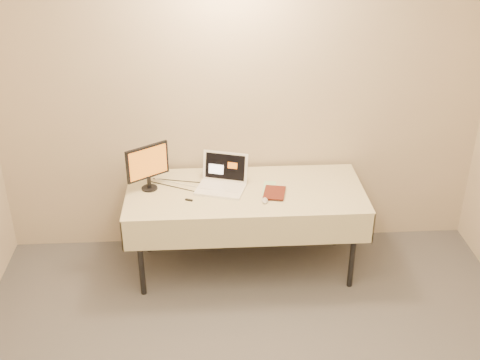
{
  "coord_description": "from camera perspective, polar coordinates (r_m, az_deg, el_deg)",
  "views": [
    {
      "loc": [
        -0.29,
        -2.05,
        3.02
      ],
      "look_at": [
        -0.05,
        1.99,
        0.86
      ],
      "focal_mm": 45.0,
      "sensor_mm": 36.0,
      "label": 1
    }
  ],
  "objects": [
    {
      "name": "paper_form",
      "position": [
        4.73,
        2.77,
        -0.79
      ],
      "size": [
        0.14,
        0.25,
        0.0
      ],
      "primitive_type": "cube",
      "rotation": [
        0.0,
        0.0,
        -0.18
      ],
      "color": "#ADDAAE",
      "rests_on": "table"
    },
    {
      "name": "monitor",
      "position": [
        4.68,
        -8.75,
        1.5
      ],
      "size": [
        0.31,
        0.22,
        0.37
      ],
      "rotation": [
        0.0,
        0.0,
        0.6
      ],
      "color": "black",
      "rests_on": "table"
    },
    {
      "name": "usb_dongle",
      "position": [
        4.57,
        -4.87,
        -1.9
      ],
      "size": [
        0.06,
        0.04,
        0.01
      ],
      "primitive_type": "cube",
      "rotation": [
        0.0,
        0.0,
        -0.43
      ],
      "color": "black",
      "rests_on": "table"
    },
    {
      "name": "clicker",
      "position": [
        4.54,
        2.37,
        -1.94
      ],
      "size": [
        0.05,
        0.1,
        0.02
      ],
      "primitive_type": "ellipsoid",
      "rotation": [
        0.0,
        0.0,
        -0.08
      ],
      "color": "#B5B5B8",
      "rests_on": "table"
    },
    {
      "name": "table",
      "position": [
        4.73,
        0.51,
        -1.64
      ],
      "size": [
        1.86,
        0.81,
        0.74
      ],
      "color": "black",
      "rests_on": "ground"
    },
    {
      "name": "laptop",
      "position": [
        4.72,
        -1.68,
        0.01
      ],
      "size": [
        0.44,
        0.41,
        0.25
      ],
      "rotation": [
        0.0,
        0.0,
        -0.3
      ],
      "color": "white",
      "rests_on": "table"
    },
    {
      "name": "alarm_clock",
      "position": [
        4.93,
        -2.65,
        0.83
      ],
      "size": [
        0.13,
        0.07,
        0.05
      ],
      "rotation": [
        0.0,
        0.0,
        -0.18
      ],
      "color": "black",
      "rests_on": "table"
    },
    {
      "name": "back_wall",
      "position": [
        4.86,
        0.18,
        7.96
      ],
      "size": [
        4.0,
        0.1,
        2.7
      ],
      "primitive_type": "cube",
      "color": "#C3B29D",
      "rests_on": "ground"
    },
    {
      "name": "book",
      "position": [
        4.61,
        2.31,
        -0.12
      ],
      "size": [
        0.16,
        0.05,
        0.22
      ],
      "primitive_type": "imported",
      "rotation": [
        0.0,
        0.0,
        -0.22
      ],
      "color": "maroon",
      "rests_on": "table"
    }
  ]
}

